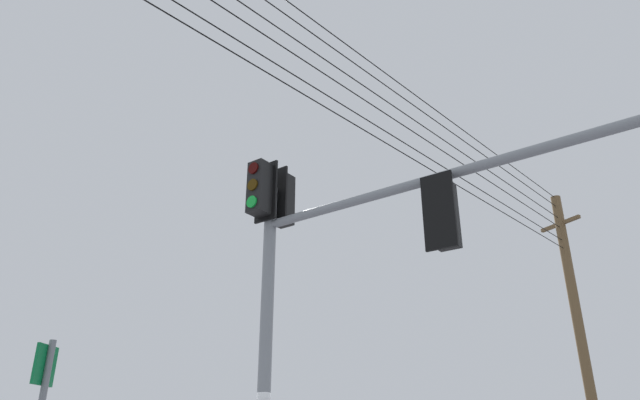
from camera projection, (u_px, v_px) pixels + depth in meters
signal_mast_assembly at (317, 255)px, 8.60m from camera, size 0.96×5.88×6.18m
utility_pole_wooden at (580, 337)px, 19.16m from camera, size 0.84×1.55×10.33m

